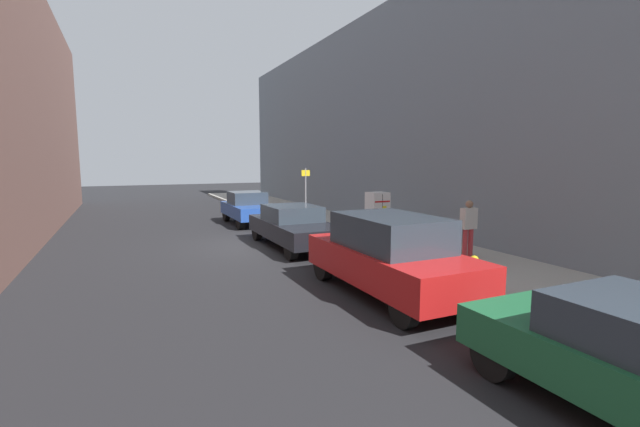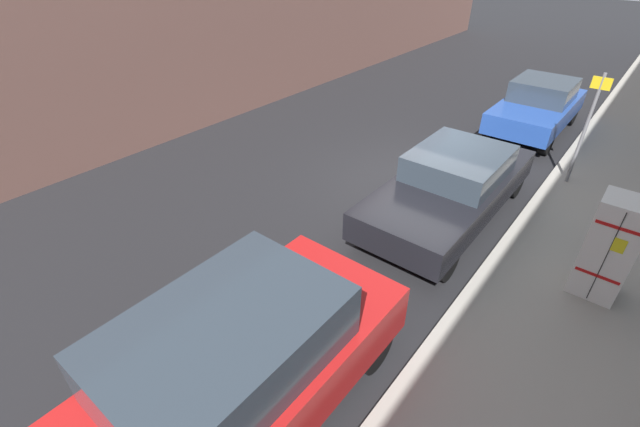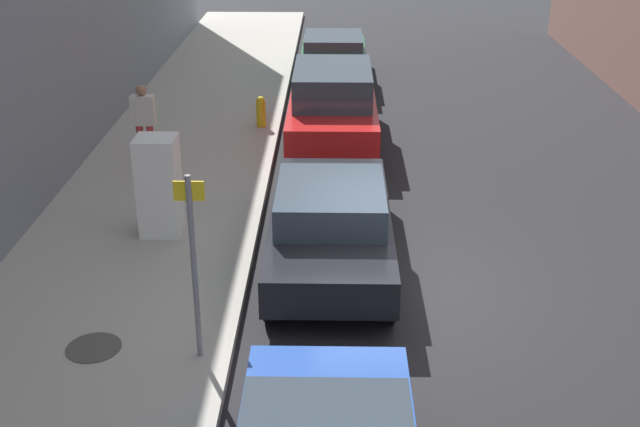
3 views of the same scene
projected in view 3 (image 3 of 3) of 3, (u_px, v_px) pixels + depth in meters
The scene contains 10 objects.
ground_plane at pixel (397, 288), 11.95m from camera, with size 80.00×80.00×0.00m, color black.
sidewalk_slab at pixel (119, 281), 11.99m from camera, with size 3.86×44.00×0.15m, color #9E998E.
discarded_refrigerator at pixel (159, 186), 13.04m from camera, with size 0.66×0.62×1.66m.
manhole_cover at pixel (94, 348), 10.22m from camera, with size 0.70×0.70×0.02m, color #47443F.
street_sign_post at pixel (194, 259), 9.53m from camera, with size 0.36×0.07×2.43m.
fire_hydrant at pixel (261, 111), 18.41m from camera, with size 0.22×0.22×0.72m.
pedestrian_walking_far at pixel (144, 119), 16.02m from camera, with size 0.47×0.22×1.62m.
parked_sedan_dark at pixel (331, 222), 12.40m from camera, with size 1.84×4.64×1.39m.
parked_suv_red at pixel (332, 106), 17.52m from camera, with size 1.88×4.50×1.74m.
parked_sedan_green at pixel (333, 58), 22.42m from camera, with size 1.80×4.61×1.38m.
Camera 3 is at (-0.95, -10.46, 5.91)m, focal length 45.00 mm.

